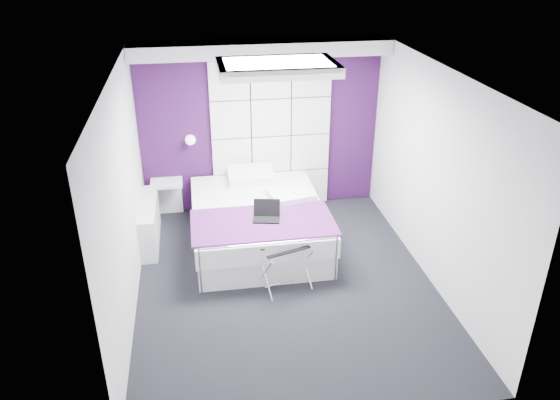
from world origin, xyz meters
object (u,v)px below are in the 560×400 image
(wall_lamp, at_px, (190,139))
(radiator, at_px, (150,223))
(luggage_rack, at_px, (285,267))
(nightstand, at_px, (166,183))
(bed, at_px, (258,221))
(laptop, at_px, (266,214))

(wall_lamp, distance_m, radiator, 1.35)
(radiator, bearing_deg, luggage_rack, -39.34)
(nightstand, bearing_deg, bed, -38.05)
(laptop, bearing_deg, bed, 108.17)
(wall_lamp, height_order, nightstand, wall_lamp)
(bed, distance_m, luggage_rack, 1.13)
(nightstand, distance_m, laptop, 1.94)
(laptop, bearing_deg, nightstand, 143.59)
(bed, relative_size, nightstand, 4.71)
(bed, xyz_separation_m, laptop, (0.05, -0.47, 0.35))
(luggage_rack, bearing_deg, nightstand, 107.37)
(nightstand, height_order, laptop, laptop)
(wall_lamp, bearing_deg, luggage_rack, -64.19)
(wall_lamp, xyz_separation_m, nightstand, (-0.40, -0.04, -0.65))
(radiator, relative_size, bed, 0.55)
(luggage_rack, bearing_deg, wall_lamp, 98.79)
(wall_lamp, relative_size, bed, 0.07)
(luggage_rack, bearing_deg, bed, 82.52)
(bed, bearing_deg, luggage_rack, -80.46)
(radiator, xyz_separation_m, laptop, (1.54, -0.72, 0.38))
(wall_lamp, bearing_deg, bed, -50.25)
(radiator, bearing_deg, laptop, -25.10)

